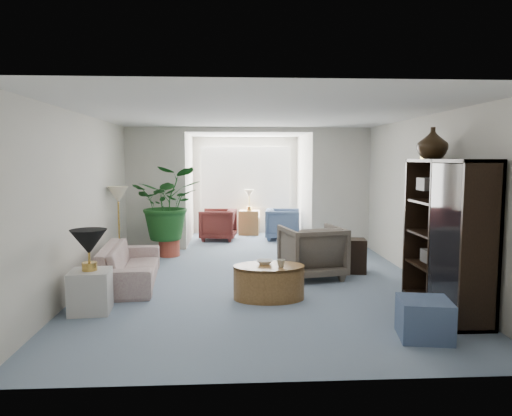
{
  "coord_description": "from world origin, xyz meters",
  "views": [
    {
      "loc": [
        -0.43,
        -6.86,
        1.87
      ],
      "look_at": [
        0.0,
        0.6,
        1.1
      ],
      "focal_mm": 33.88,
      "sensor_mm": 36.0,
      "label": 1
    }
  ],
  "objects": [
    {
      "name": "floor",
      "position": [
        0.0,
        0.0,
        0.0
      ],
      "size": [
        6.0,
        6.0,
        0.0
      ],
      "primitive_type": "plane",
      "color": "#7E8DA7",
      "rests_on": "ground"
    },
    {
      "name": "sunroom_floor",
      "position": [
        0.0,
        4.1,
        0.0
      ],
      "size": [
        2.6,
        2.6,
        0.0
      ],
      "primitive_type": "plane",
      "color": "#7E8DA7",
      "rests_on": "ground"
    },
    {
      "name": "back_pier_left",
      "position": [
        -1.9,
        3.0,
        1.25
      ],
      "size": [
        1.2,
        0.12,
        2.5
      ],
      "primitive_type": "cube",
      "color": "silver",
      "rests_on": "ground"
    },
    {
      "name": "back_pier_right",
      "position": [
        1.9,
        3.0,
        1.25
      ],
      "size": [
        1.2,
        0.12,
        2.5
      ],
      "primitive_type": "cube",
      "color": "silver",
      "rests_on": "ground"
    },
    {
      "name": "back_header",
      "position": [
        0.0,
        3.0,
        2.45
      ],
      "size": [
        2.6,
        0.12,
        0.1
      ],
      "primitive_type": "cube",
      "color": "silver",
      "rests_on": "back_pier_left"
    },
    {
      "name": "window_pane",
      "position": [
        0.0,
        5.18,
        1.4
      ],
      "size": [
        2.2,
        0.02,
        1.5
      ],
      "primitive_type": "cube",
      "color": "white"
    },
    {
      "name": "window_blinds",
      "position": [
        0.0,
        5.15,
        1.4
      ],
      "size": [
        2.2,
        0.02,
        1.5
      ],
      "primitive_type": "cube",
      "color": "white"
    },
    {
      "name": "framed_picture",
      "position": [
        2.46,
        -0.1,
        1.7
      ],
      "size": [
        0.04,
        0.5,
        0.4
      ],
      "primitive_type": "cube",
      "color": "beige"
    },
    {
      "name": "sofa",
      "position": [
        -1.91,
        0.33,
        0.29
      ],
      "size": [
        0.94,
        2.04,
        0.58
      ],
      "primitive_type": "imported",
      "rotation": [
        0.0,
        0.0,
        1.66
      ],
      "color": "beige",
      "rests_on": "ground"
    },
    {
      "name": "end_table",
      "position": [
        -2.11,
        -1.02,
        0.26
      ],
      "size": [
        0.51,
        0.51,
        0.52
      ],
      "primitive_type": "cube",
      "rotation": [
        0.0,
        0.0,
        0.08
      ],
      "color": "silver",
      "rests_on": "ground"
    },
    {
      "name": "table_lamp",
      "position": [
        -2.11,
        -1.02,
        0.87
      ],
      "size": [
        0.44,
        0.44,
        0.3
      ],
      "primitive_type": "cone",
      "color": "black",
      "rests_on": "end_table"
    },
    {
      "name": "floor_lamp",
      "position": [
        -2.33,
        1.54,
        1.25
      ],
      "size": [
        0.36,
        0.36,
        0.28
      ],
      "primitive_type": "cone",
      "color": "beige",
      "rests_on": "ground"
    },
    {
      "name": "coffee_table",
      "position": [
        0.11,
        -0.58,
        0.23
      ],
      "size": [
        1.06,
        1.06,
        0.45
      ],
      "primitive_type": "cylinder",
      "rotation": [
        0.0,
        0.0,
        -0.12
      ],
      "color": "olive",
      "rests_on": "ground"
    },
    {
      "name": "coffee_bowl",
      "position": [
        0.06,
        -0.48,
        0.48
      ],
      "size": [
        0.25,
        0.25,
        0.05
      ],
      "primitive_type": "imported",
      "rotation": [
        0.0,
        0.0,
        -0.12
      ],
      "color": "white",
      "rests_on": "coffee_table"
    },
    {
      "name": "coffee_cup",
      "position": [
        0.26,
        -0.68,
        0.5
      ],
      "size": [
        0.12,
        0.12,
        0.1
      ],
      "primitive_type": "imported",
      "rotation": [
        0.0,
        0.0,
        -0.12
      ],
      "color": "#B7B3A0",
      "rests_on": "coffee_table"
    },
    {
      "name": "wingback_chair",
      "position": [
        0.88,
        0.55,
        0.41
      ],
      "size": [
        1.05,
        1.07,
        0.83
      ],
      "primitive_type": "imported",
      "rotation": [
        0.0,
        0.0,
        3.35
      ],
      "color": "#655C50",
      "rests_on": "ground"
    },
    {
      "name": "side_table_dark",
      "position": [
        1.58,
        0.85,
        0.28
      ],
      "size": [
        0.51,
        0.43,
        0.55
      ],
      "primitive_type": "cube",
      "rotation": [
        0.0,
        0.0,
        -0.14
      ],
      "color": "black",
      "rests_on": "ground"
    },
    {
      "name": "entertainment_cabinet",
      "position": [
        2.23,
        -1.17,
        0.93
      ],
      "size": [
        0.45,
        1.68,
        1.86
      ],
      "primitive_type": "cube",
      "color": "black",
      "rests_on": "ground"
    },
    {
      "name": "cabinet_urn",
      "position": [
        2.23,
        -0.67,
        2.07
      ],
      "size": [
        0.39,
        0.39,
        0.41
      ],
      "primitive_type": "imported",
      "color": "black",
      "rests_on": "entertainment_cabinet"
    },
    {
      "name": "ottoman",
      "position": [
        1.6,
        -2.09,
        0.21
      ],
      "size": [
        0.6,
        0.6,
        0.41
      ],
      "primitive_type": "cube",
      "rotation": [
        0.0,
        0.0,
        -0.17
      ],
      "color": "slate",
      "rests_on": "ground"
    },
    {
      "name": "plant_pot",
      "position": [
        -1.57,
        2.36,
        0.16
      ],
      "size": [
        0.4,
        0.4,
        0.32
      ],
      "primitive_type": "cylinder",
      "color": "#A64030",
      "rests_on": "ground"
    },
    {
      "name": "house_plant",
      "position": [
        -1.57,
        2.36,
        1.02
      ],
      "size": [
        1.26,
        1.1,
        1.4
      ],
      "primitive_type": "imported",
      "color": "#1B501D",
      "rests_on": "plant_pot"
    },
    {
      "name": "sunroom_chair_blue",
      "position": [
        0.83,
        4.14,
        0.36
      ],
      "size": [
        0.88,
        0.86,
        0.71
      ],
      "primitive_type": "imported",
      "rotation": [
        0.0,
        0.0,
        1.43
      ],
      "color": "slate",
      "rests_on": "ground"
    },
    {
      "name": "sunroom_chair_maroon",
      "position": [
        -0.67,
        4.14,
        0.36
      ],
      "size": [
        0.89,
        0.87,
        0.72
      ],
      "primitive_type": "imported",
      "rotation": [
        0.0,
        0.0,
        -1.71
      ],
      "color": "#51201C",
      "rests_on": "ground"
    },
    {
      "name": "sunroom_table",
      "position": [
        0.08,
        4.89,
        0.3
      ],
      "size": [
        0.54,
        0.44,
        0.6
      ],
      "primitive_type": "cube",
      "rotation": [
        0.0,
        0.0,
        -0.14
      ],
      "color": "olive",
      "rests_on": "ground"
    },
    {
      "name": "shelf_clutter",
      "position": [
        2.18,
        -1.2,
        1.2
      ],
      "size": [
        0.3,
        1.04,
        1.06
      ],
      "color": "#29221F",
      "rests_on": "entertainment_cabinet"
    }
  ]
}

